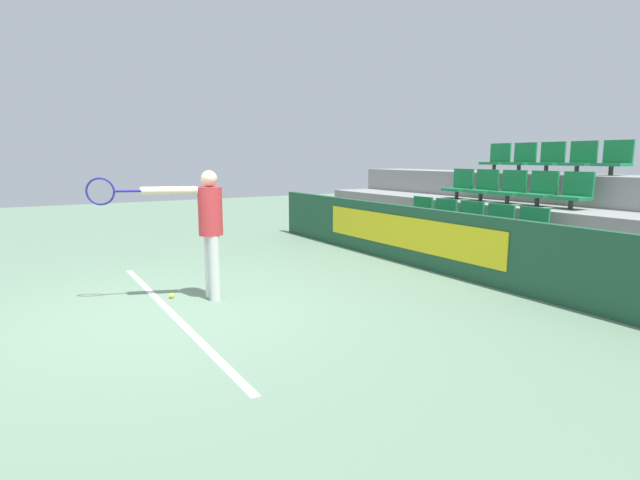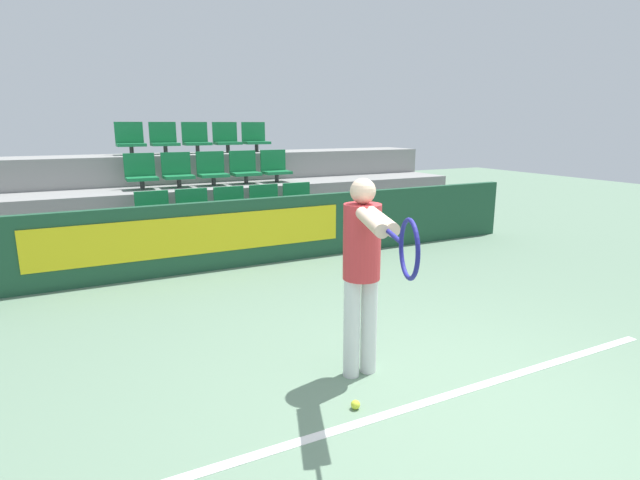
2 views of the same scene
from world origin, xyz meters
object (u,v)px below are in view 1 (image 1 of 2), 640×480
object	(u,v)px
stadium_chair_0	(419,214)
stadium_chair_1	(442,217)
stadium_chair_6	(484,187)
stadium_chair_10	(497,159)
stadium_chair_8	(540,190)
stadium_chair_9	(574,192)
stadium_chair_3	(496,225)
stadium_chair_7	(510,188)
stadium_chair_4	(529,229)
stadium_chair_2	(467,221)
stadium_chair_13	(580,159)
stadium_chair_14	(614,159)
tennis_player	(204,222)
tennis_ball	(172,296)
stadium_chair_11	(522,159)
stadium_chair_12	(549,159)
stadium_chair_5	(460,185)

from	to	relation	value
stadium_chair_0	stadium_chair_1	world-z (taller)	same
stadium_chair_6	stadium_chair_10	xyz separation A→B (m)	(-0.57, 0.99, 0.48)
stadium_chair_8	stadium_chair_9	distance (m)	0.57
stadium_chair_3	stadium_chair_7	world-z (taller)	stadium_chair_7
stadium_chair_0	stadium_chair_4	bearing A→B (deg)	0.00
stadium_chair_2	stadium_chair_4	size ratio (longest dim) A/B	1.00
stadium_chair_0	stadium_chair_3	world-z (taller)	same
stadium_chair_13	stadium_chair_1	bearing A→B (deg)	-119.71
stadium_chair_2	stadium_chair_14	size ratio (longest dim) A/B	1.00
stadium_chair_10	stadium_chair_0	bearing A→B (deg)	-90.00
stadium_chair_10	stadium_chair_13	bearing A→B (deg)	0.00
stadium_chair_10	tennis_player	bearing A→B (deg)	-82.11
stadium_chair_10	stadium_chair_14	distance (m)	2.27
stadium_chair_2	stadium_chair_6	world-z (taller)	stadium_chair_6
stadium_chair_13	stadium_chair_3	bearing A→B (deg)	-90.00
stadium_chair_8	stadium_chair_9	world-z (taller)	same
stadium_chair_1	stadium_chair_9	xyz separation A→B (m)	(1.70, 0.99, 0.48)
stadium_chair_6	tennis_ball	world-z (taller)	stadium_chair_6
stadium_chair_2	stadium_chair_7	bearing A→B (deg)	90.00
stadium_chair_6	tennis_ball	bearing A→B (deg)	-89.74
stadium_chair_2	stadium_chair_13	distance (m)	2.28
stadium_chair_2	stadium_chair_14	xyz separation A→B (m)	(1.13, 1.99, 0.97)
stadium_chair_9	stadium_chair_14	bearing A→B (deg)	90.00
stadium_chair_10	stadium_chair_11	xyz separation A→B (m)	(0.57, 0.00, 0.00)
stadium_chair_6	stadium_chair_9	bearing A→B (deg)	0.00
stadium_chair_3	stadium_chair_9	bearing A→B (deg)	60.29
stadium_chair_12	stadium_chair_13	xyz separation A→B (m)	(0.57, 0.00, 0.00)
stadium_chair_11	stadium_chair_14	world-z (taller)	same
stadium_chair_12	stadium_chair_9	bearing A→B (deg)	-41.23
stadium_chair_4	tennis_ball	xyz separation A→B (m)	(-1.68, -4.58, -0.70)
stadium_chair_0	tennis_player	distance (m)	4.32
stadium_chair_13	stadium_chair_14	size ratio (longest dim) A/B	1.00
stadium_chair_11	tennis_ball	distance (m)	6.78
stadium_chair_4	stadium_chair_6	bearing A→B (deg)	149.71
stadium_chair_1	stadium_chair_6	world-z (taller)	stadium_chair_6
stadium_chair_3	stadium_chair_5	size ratio (longest dim) A/B	1.00
stadium_chair_10	stadium_chair_11	size ratio (longest dim) A/B	1.00
stadium_chair_2	stadium_chair_5	distance (m)	1.58
stadium_chair_4	stadium_chair_9	world-z (taller)	stadium_chair_9
stadium_chair_3	stadium_chair_11	distance (m)	2.48
tennis_player	tennis_ball	size ratio (longest dim) A/B	23.88
stadium_chair_9	stadium_chair_10	bearing A→B (deg)	156.34
stadium_chair_4	stadium_chair_11	xyz separation A→B (m)	(-1.70, 1.99, 0.97)
stadium_chair_5	stadium_chair_12	xyz separation A→B (m)	(1.13, 0.99, 0.48)
stadium_chair_8	tennis_ball	bearing A→B (deg)	-101.25
stadium_chair_3	stadium_chair_13	world-z (taller)	stadium_chair_13
stadium_chair_10	stadium_chair_6	bearing A→B (deg)	-60.29
stadium_chair_5	stadium_chair_4	bearing A→B (deg)	-23.66
stadium_chair_5	tennis_ball	distance (m)	5.73
stadium_chair_5	stadium_chair_6	bearing A→B (deg)	0.00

